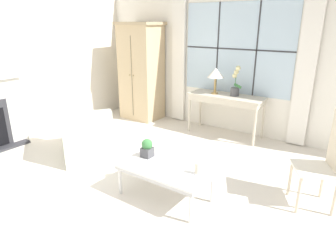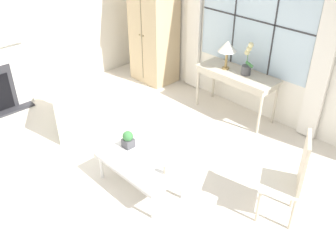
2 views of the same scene
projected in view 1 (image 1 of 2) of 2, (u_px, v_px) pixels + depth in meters
ground_plane at (130, 198)px, 3.70m from camera, size 14.00×14.00×0.00m
wall_back_windowed at (236, 59)px, 5.57m from camera, size 7.20×0.14×2.80m
wall_left at (23, 61)px, 5.35m from camera, size 0.06×7.20×2.80m
armoire at (141, 72)px, 6.48m from camera, size 0.90×0.68×2.06m
console_table at (226, 100)px, 5.54m from camera, size 1.39×0.52×0.78m
table_lamp at (216, 73)px, 5.49m from camera, size 0.31×0.31×0.48m
potted_orchid at (235, 85)px, 5.40m from camera, size 0.20×0.16×0.55m
armchair_upholstered at (88, 137)px, 4.83m from camera, size 1.31×1.27×0.88m
side_chair_wooden at (327, 157)px, 3.34m from camera, size 0.59×0.59×1.15m
coffee_table at (165, 171)px, 3.58m from camera, size 1.13×0.59×0.41m
potted_plant_small at (147, 148)px, 3.81m from camera, size 0.14×0.14×0.24m
pillar_candle at (198, 169)px, 3.40m from camera, size 0.09×0.09×0.15m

